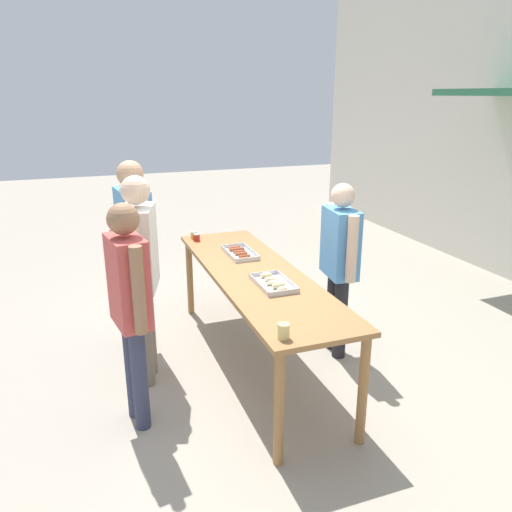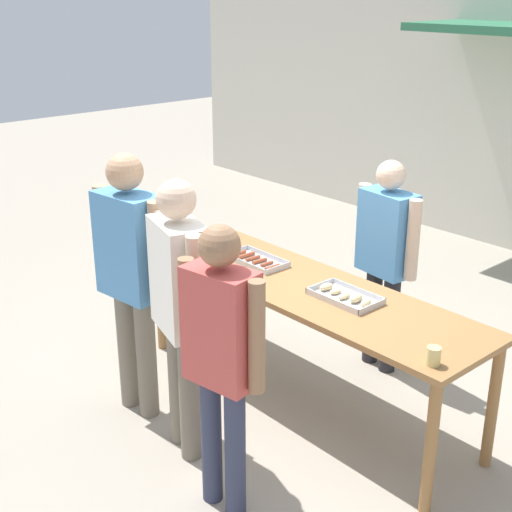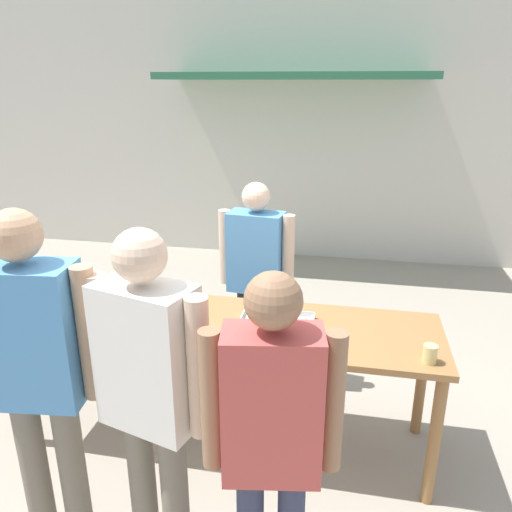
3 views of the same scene
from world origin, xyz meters
TOP-DOWN VIEW (x-y plane):
  - ground_plane at (0.00, 0.00)m, footprint 24.00×24.00m
  - serving_table at (0.00, 0.00)m, footprint 2.73×0.76m
  - food_tray_sausages at (-0.53, 0.03)m, footprint 0.48×0.25m
  - food_tray_buns at (0.35, 0.03)m, footprint 0.46×0.27m
  - condiment_jar_mustard at (-1.23, -0.26)m, footprint 0.07×0.07m
  - condiment_jar_ketchup at (-1.14, -0.26)m, footprint 0.07×0.07m
  - beer_cup at (1.23, -0.26)m, footprint 0.08×0.08m
  - person_server_behind_table at (0.06, 0.79)m, footprint 0.60×0.27m
  - person_customer_holding_hotdog at (-0.66, -0.94)m, footprint 0.65×0.30m
  - person_customer_with_cup at (0.50, -1.13)m, footprint 0.56×0.28m
  - person_customer_waiting_in_line at (-0.08, -0.97)m, footprint 0.61×0.35m

SIDE VIEW (x-z plane):
  - ground_plane at x=0.00m, z-range 0.00..0.00m
  - serving_table at x=0.00m, z-range 0.35..1.25m
  - food_tray_sausages at x=-0.53m, z-range 0.89..0.93m
  - food_tray_buns at x=0.35m, z-range 0.88..0.94m
  - condiment_jar_mustard at x=-1.23m, z-range 0.89..0.97m
  - condiment_jar_ketchup at x=-1.14m, z-range 0.89..0.97m
  - beer_cup at x=1.23m, z-range 0.89..1.00m
  - person_server_behind_table at x=0.06m, z-range 0.15..1.80m
  - person_customer_with_cup at x=0.50m, z-range 0.17..1.87m
  - person_customer_waiting_in_line at x=-0.08m, z-range 0.17..1.96m
  - person_customer_holding_hotdog at x=-0.66m, z-range 0.18..2.00m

